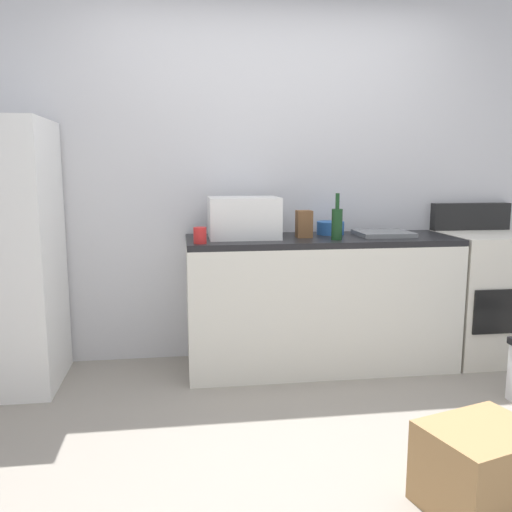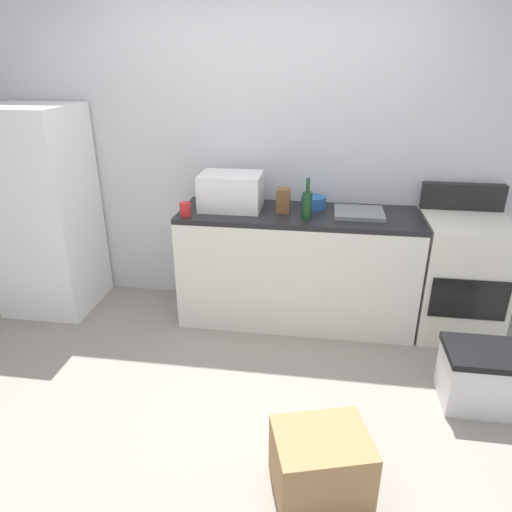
{
  "view_description": "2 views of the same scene",
  "coord_description": "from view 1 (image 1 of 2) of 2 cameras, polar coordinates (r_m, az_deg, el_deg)",
  "views": [
    {
      "loc": [
        -0.64,
        -2.27,
        1.35
      ],
      "look_at": [
        -0.21,
        0.72,
        0.86
      ],
      "focal_mm": 37.55,
      "sensor_mm": 36.0,
      "label": 1
    },
    {
      "loc": [
        0.47,
        -2.13,
        1.97
      ],
      "look_at": [
        0.04,
        0.73,
        0.73
      ],
      "focal_mm": 32.51,
      "sensor_mm": 36.0,
      "label": 2
    }
  ],
  "objects": [
    {
      "name": "ground_plane",
      "position": [
        2.72,
        6.96,
        -20.62
      ],
      "size": [
        6.0,
        6.0,
        0.0
      ],
      "primitive_type": "plane",
      "color": "gray"
    },
    {
      "name": "wall_back",
      "position": [
        3.88,
        1.35,
        8.49
      ],
      "size": [
        5.0,
        0.1,
        2.6
      ],
      "primitive_type": "cube",
      "color": "silver",
      "rests_on": "ground_plane"
    },
    {
      "name": "kitchen_counter",
      "position": [
        3.71,
        6.79,
        -4.88
      ],
      "size": [
        1.8,
        0.6,
        0.9
      ],
      "color": "silver",
      "rests_on": "ground_plane"
    },
    {
      "name": "stove_oven",
      "position": [
        4.19,
        23.17,
        -3.72
      ],
      "size": [
        0.6,
        0.61,
        1.1
      ],
      "color": "silver",
      "rests_on": "ground_plane"
    },
    {
      "name": "microwave",
      "position": [
        3.54,
        -1.33,
        4.11
      ],
      "size": [
        0.46,
        0.34,
        0.27
      ],
      "primitive_type": "cube",
      "color": "white",
      "rests_on": "kitchen_counter"
    },
    {
      "name": "sink_basin",
      "position": [
        3.77,
        13.41,
        2.35
      ],
      "size": [
        0.36,
        0.32,
        0.03
      ],
      "primitive_type": "cube",
      "color": "slate",
      "rests_on": "kitchen_counter"
    },
    {
      "name": "wine_bottle",
      "position": [
        3.49,
        8.62,
        3.52
      ],
      "size": [
        0.07,
        0.07,
        0.3
      ],
      "color": "#193F1E",
      "rests_on": "kitchen_counter"
    },
    {
      "name": "coffee_mug",
      "position": [
        3.3,
        -5.99,
        2.2
      ],
      "size": [
        0.08,
        0.08,
        0.1
      ],
      "primitive_type": "cylinder",
      "color": "red",
      "rests_on": "kitchen_counter"
    },
    {
      "name": "knife_block",
      "position": [
        3.58,
        5.13,
        3.42
      ],
      "size": [
        0.1,
        0.1,
        0.18
      ],
      "primitive_type": "cube",
      "color": "brown",
      "rests_on": "kitchen_counter"
    },
    {
      "name": "mixing_bowl",
      "position": [
        3.77,
        7.93,
        2.98
      ],
      "size": [
        0.19,
        0.19,
        0.09
      ],
      "primitive_type": "cylinder",
      "color": "#2659A5",
      "rests_on": "kitchen_counter"
    },
    {
      "name": "cardboard_box_medium",
      "position": [
        2.47,
        22.9,
        -20.13
      ],
      "size": [
        0.53,
        0.47,
        0.34
      ],
      "primitive_type": "cube",
      "rotation": [
        0.0,
        0.0,
        0.29
      ],
      "color": "#A37A4C",
      "rests_on": "ground_plane"
    }
  ]
}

